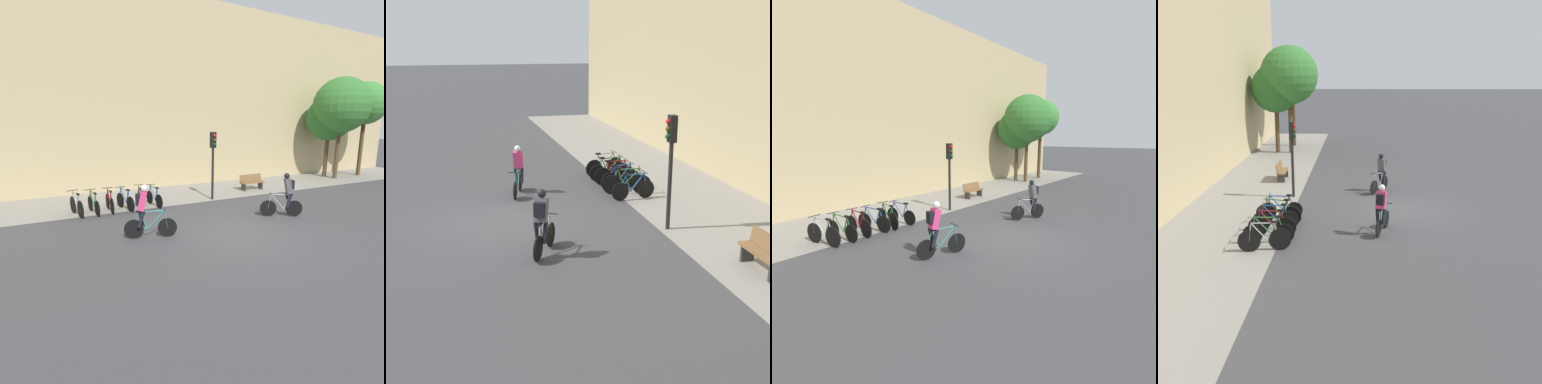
% 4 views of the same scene
% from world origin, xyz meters
% --- Properties ---
extents(ground, '(200.00, 200.00, 0.00)m').
position_xyz_m(ground, '(0.00, 0.00, 0.00)').
color(ground, '#3D3D3F').
extents(kerb_strip, '(44.00, 4.50, 0.01)m').
position_xyz_m(kerb_strip, '(0.00, 6.75, 0.00)').
color(kerb_strip, gray).
rests_on(kerb_strip, ground).
extents(building_facade, '(44.00, 0.60, 10.91)m').
position_xyz_m(building_facade, '(0.00, 9.30, 5.45)').
color(building_facade, tan).
rests_on(building_facade, ground).
extents(cyclist_pink, '(1.64, 0.64, 1.75)m').
position_xyz_m(cyclist_pink, '(-2.90, 1.10, 0.95)').
color(cyclist_pink, black).
rests_on(cyclist_pink, ground).
extents(cyclist_grey, '(1.49, 0.86, 1.77)m').
position_xyz_m(cyclist_grey, '(2.91, 0.86, 0.95)').
color(cyclist_grey, black).
rests_on(cyclist_grey, ground).
extents(parked_bike_0, '(0.48, 1.64, 0.99)m').
position_xyz_m(parked_bike_0, '(-4.55, 4.82, 0.41)').
color(parked_bike_0, black).
rests_on(parked_bike_0, ground).
extents(parked_bike_1, '(0.46, 1.68, 0.96)m').
position_xyz_m(parked_bike_1, '(-3.89, 4.82, 0.39)').
color(parked_bike_1, black).
rests_on(parked_bike_1, ground).
extents(parked_bike_2, '(0.46, 1.65, 0.98)m').
position_xyz_m(parked_bike_2, '(-3.22, 4.82, 0.40)').
color(parked_bike_2, black).
rests_on(parked_bike_2, ground).
extents(parked_bike_3, '(0.50, 1.62, 0.97)m').
position_xyz_m(parked_bike_3, '(-2.55, 4.82, 0.40)').
color(parked_bike_3, black).
rests_on(parked_bike_3, ground).
extents(parked_bike_4, '(0.50, 1.73, 0.98)m').
position_xyz_m(parked_bike_4, '(-1.89, 4.82, 0.41)').
color(parked_bike_4, black).
rests_on(parked_bike_4, ground).
extents(parked_bike_5, '(0.46, 1.61, 0.95)m').
position_xyz_m(parked_bike_5, '(-1.22, 4.82, 0.39)').
color(parked_bike_5, black).
rests_on(parked_bike_5, ground).
extents(traffic_light_pole, '(0.26, 0.30, 3.32)m').
position_xyz_m(traffic_light_pole, '(1.84, 4.76, 2.31)').
color(traffic_light_pole, black).
rests_on(traffic_light_pole, ground).
extents(bench, '(1.50, 0.44, 0.89)m').
position_xyz_m(bench, '(5.10, 5.80, 0.46)').
color(bench, brown).
rests_on(bench, ground).
extents(street_tree_0, '(3.15, 3.15, 5.79)m').
position_xyz_m(street_tree_0, '(13.01, 7.29, 4.19)').
color(street_tree_0, '#4C3823').
rests_on(street_tree_0, ground).
extents(street_tree_1, '(3.04, 3.04, 6.80)m').
position_xyz_m(street_tree_1, '(15.85, 6.57, 5.25)').
color(street_tree_1, '#4C3823').
rests_on(street_tree_1, ground).
extents(street_tree_2, '(3.74, 3.74, 6.90)m').
position_xyz_m(street_tree_2, '(13.00, 6.39, 5.02)').
color(street_tree_2, '#4C3823').
rests_on(street_tree_2, ground).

